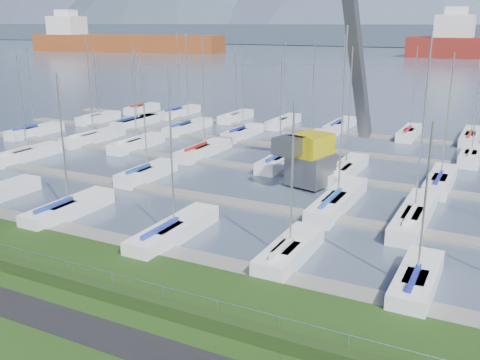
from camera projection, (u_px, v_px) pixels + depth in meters
The scene contains 7 objects.
path at pixel (87, 329), 23.79m from camera, with size 160.00×2.00×0.04m, color black.
hedge at pixel (124, 297), 25.91m from camera, with size 80.00×0.70×0.70m, color #203513.
fence at pixel (128, 278), 26.01m from camera, with size 0.04×0.04×80.00m, color gray.
docks at pixel (310, 175), 48.62m from camera, with size 90.00×41.60×0.25m.
crane at pixel (322, 119), 44.92m from camera, with size 5.09×13.43×22.35m.
cargo_ship_west at pixel (119, 43), 254.10m from camera, with size 94.52×31.94×21.50m.
sailboat_fleet at pixel (304, 107), 50.66m from camera, with size 75.38×50.08×13.50m.
Camera 1 is at (15.58, -18.54, 13.14)m, focal length 40.00 mm.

